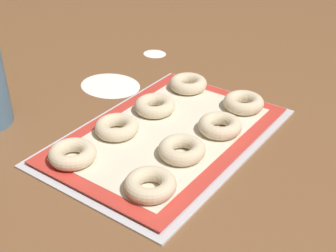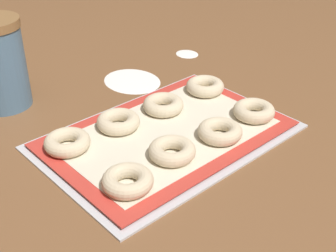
{
  "view_description": "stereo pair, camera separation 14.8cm",
  "coord_description": "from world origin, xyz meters",
  "px_view_note": "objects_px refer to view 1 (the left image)",
  "views": [
    {
      "loc": [
        -0.57,
        -0.43,
        0.45
      ],
      "look_at": [
        0.0,
        -0.02,
        0.02
      ],
      "focal_mm": 50.0,
      "sensor_mm": 36.0,
      "label": 1
    },
    {
      "loc": [
        -0.47,
        -0.54,
        0.45
      ],
      "look_at": [
        0.0,
        -0.02,
        0.02
      ],
      "focal_mm": 50.0,
      "sensor_mm": 36.0,
      "label": 2
    }
  ],
  "objects_px": {
    "bagel_front_far_left": "(150,185)",
    "bagel_back_far_left": "(72,154)",
    "bagel_front_mid_right": "(220,126)",
    "bagel_back_mid_right": "(155,106)",
    "bagel_back_mid_left": "(117,127)",
    "bagel_back_far_right": "(188,84)",
    "baking_tray": "(168,135)",
    "bagel_front_far_right": "(244,103)",
    "bagel_front_mid_left": "(182,150)"
  },
  "relations": [
    {
      "from": "bagel_front_far_left",
      "to": "bagel_back_far_left",
      "type": "xyz_separation_m",
      "value": [
        -0.01,
        0.15,
        0.0
      ]
    },
    {
      "from": "bagel_front_far_left",
      "to": "bagel_front_mid_right",
      "type": "height_order",
      "value": "same"
    },
    {
      "from": "bagel_back_mid_right",
      "to": "bagel_back_mid_left",
      "type": "bearing_deg",
      "value": 175.81
    },
    {
      "from": "bagel_back_mid_left",
      "to": "bagel_back_far_right",
      "type": "relative_size",
      "value": 1.0
    },
    {
      "from": "baking_tray",
      "to": "bagel_front_far_left",
      "type": "distance_m",
      "value": 0.17
    },
    {
      "from": "bagel_back_mid_left",
      "to": "bagel_back_mid_right",
      "type": "bearing_deg",
      "value": -4.19
    },
    {
      "from": "bagel_front_far_left",
      "to": "bagel_front_mid_right",
      "type": "relative_size",
      "value": 1.0
    },
    {
      "from": "bagel_back_far_right",
      "to": "bagel_front_far_left",
      "type": "bearing_deg",
      "value": -155.79
    },
    {
      "from": "bagel_front_mid_right",
      "to": "bagel_back_far_right",
      "type": "xyz_separation_m",
      "value": [
        0.11,
        0.14,
        0.0
      ]
    },
    {
      "from": "baking_tray",
      "to": "bagel_back_mid_right",
      "type": "bearing_deg",
      "value": 54.39
    },
    {
      "from": "bagel_front_far_right",
      "to": "bagel_back_far_left",
      "type": "bearing_deg",
      "value": 155.69
    },
    {
      "from": "bagel_front_far_left",
      "to": "bagel_back_far_right",
      "type": "distance_m",
      "value": 0.34
    },
    {
      "from": "bagel_back_far_right",
      "to": "bagel_front_far_right",
      "type": "bearing_deg",
      "value": -92.61
    },
    {
      "from": "baking_tray",
      "to": "bagel_back_far_left",
      "type": "xyz_separation_m",
      "value": [
        -0.16,
        0.07,
        0.02
      ]
    },
    {
      "from": "bagel_back_mid_right",
      "to": "bagel_back_far_right",
      "type": "relative_size",
      "value": 1.0
    },
    {
      "from": "bagel_back_mid_left",
      "to": "bagel_back_far_right",
      "type": "distance_m",
      "value": 0.22
    },
    {
      "from": "bagel_front_mid_right",
      "to": "bagel_back_mid_left",
      "type": "bearing_deg",
      "value": 127.41
    },
    {
      "from": "bagel_front_far_right",
      "to": "bagel_back_far_right",
      "type": "distance_m",
      "value": 0.13
    },
    {
      "from": "bagel_front_mid_left",
      "to": "bagel_front_far_right",
      "type": "height_order",
      "value": "same"
    },
    {
      "from": "baking_tray",
      "to": "bagel_back_far_left",
      "type": "distance_m",
      "value": 0.18
    },
    {
      "from": "bagel_front_far_left",
      "to": "bagel_front_far_right",
      "type": "relative_size",
      "value": 1.0
    },
    {
      "from": "baking_tray",
      "to": "bagel_front_mid_left",
      "type": "distance_m",
      "value": 0.08
    },
    {
      "from": "bagel_front_far_left",
      "to": "bagel_back_far_right",
      "type": "relative_size",
      "value": 1.0
    },
    {
      "from": "bagel_front_mid_right",
      "to": "bagel_back_mid_right",
      "type": "bearing_deg",
      "value": 93.88
    },
    {
      "from": "bagel_front_far_left",
      "to": "bagel_back_mid_left",
      "type": "bearing_deg",
      "value": 57.49
    },
    {
      "from": "bagel_front_far_left",
      "to": "bagel_back_far_right",
      "type": "xyz_separation_m",
      "value": [
        0.31,
        0.14,
        0.0
      ]
    },
    {
      "from": "baking_tray",
      "to": "bagel_back_far_right",
      "type": "distance_m",
      "value": 0.17
    },
    {
      "from": "bagel_back_mid_right",
      "to": "baking_tray",
      "type": "bearing_deg",
      "value": -125.61
    },
    {
      "from": "bagel_back_mid_right",
      "to": "bagel_front_mid_right",
      "type": "bearing_deg",
      "value": -86.12
    },
    {
      "from": "bagel_front_mid_left",
      "to": "bagel_back_far_right",
      "type": "distance_m",
      "value": 0.24
    },
    {
      "from": "bagel_front_mid_right",
      "to": "bagel_back_mid_left",
      "type": "xyz_separation_m",
      "value": [
        -0.11,
        0.14,
        0.0
      ]
    },
    {
      "from": "bagel_back_mid_left",
      "to": "bagel_back_mid_right",
      "type": "height_order",
      "value": "same"
    },
    {
      "from": "bagel_front_mid_left",
      "to": "bagel_back_mid_left",
      "type": "height_order",
      "value": "same"
    },
    {
      "from": "bagel_back_far_left",
      "to": "bagel_back_mid_left",
      "type": "bearing_deg",
      "value": -2.04
    },
    {
      "from": "bagel_back_far_left",
      "to": "bagel_back_mid_right",
      "type": "bearing_deg",
      "value": -3.11
    },
    {
      "from": "bagel_front_mid_right",
      "to": "bagel_front_mid_left",
      "type": "bearing_deg",
      "value": 173.14
    },
    {
      "from": "bagel_back_far_left",
      "to": "bagel_back_far_right",
      "type": "height_order",
      "value": "same"
    },
    {
      "from": "baking_tray",
      "to": "bagel_back_far_right",
      "type": "relative_size",
      "value": 5.59
    },
    {
      "from": "baking_tray",
      "to": "bagel_front_mid_left",
      "type": "relative_size",
      "value": 5.59
    },
    {
      "from": "bagel_front_mid_right",
      "to": "bagel_back_mid_right",
      "type": "distance_m",
      "value": 0.14
    },
    {
      "from": "bagel_front_mid_left",
      "to": "bagel_back_mid_right",
      "type": "height_order",
      "value": "same"
    },
    {
      "from": "baking_tray",
      "to": "bagel_back_far_left",
      "type": "bearing_deg",
      "value": 154.96
    },
    {
      "from": "bagel_back_mid_right",
      "to": "bagel_back_far_right",
      "type": "bearing_deg",
      "value": 0.46
    },
    {
      "from": "baking_tray",
      "to": "bagel_back_mid_right",
      "type": "xyz_separation_m",
      "value": [
        0.05,
        0.06,
        0.02
      ]
    },
    {
      "from": "bagel_front_far_left",
      "to": "bagel_back_mid_left",
      "type": "height_order",
      "value": "same"
    },
    {
      "from": "bagel_front_far_right",
      "to": "bagel_back_far_left",
      "type": "height_order",
      "value": "same"
    },
    {
      "from": "bagel_back_far_left",
      "to": "baking_tray",
      "type": "bearing_deg",
      "value": -25.04
    },
    {
      "from": "bagel_back_far_left",
      "to": "bagel_back_mid_right",
      "type": "xyz_separation_m",
      "value": [
        0.21,
        -0.01,
        0.0
      ]
    },
    {
      "from": "bagel_back_mid_right",
      "to": "bagel_front_mid_left",
      "type": "bearing_deg",
      "value": -126.44
    },
    {
      "from": "baking_tray",
      "to": "bagel_front_far_right",
      "type": "distance_m",
      "value": 0.17
    }
  ]
}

